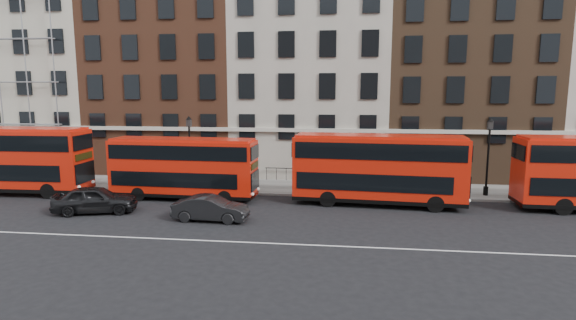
# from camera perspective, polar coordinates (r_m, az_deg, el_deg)

# --- Properties ---
(ground) EXTENTS (120.00, 120.00, 0.00)m
(ground) POSITION_cam_1_polar(r_m,az_deg,el_deg) (23.81, -0.33, -9.01)
(ground) COLOR black
(ground) RESTS_ON ground
(pavement) EXTENTS (80.00, 5.00, 0.15)m
(pavement) POSITION_cam_1_polar(r_m,az_deg,el_deg) (33.89, 1.98, -3.50)
(pavement) COLOR gray
(pavement) RESTS_ON ground
(kerb) EXTENTS (80.00, 0.30, 0.16)m
(kerb) POSITION_cam_1_polar(r_m,az_deg,el_deg) (31.46, 1.57, -4.45)
(kerb) COLOR gray
(kerb) RESTS_ON ground
(road_centre_line) EXTENTS (70.00, 0.12, 0.01)m
(road_centre_line) POSITION_cam_1_polar(r_m,az_deg,el_deg) (21.93, -1.02, -10.58)
(road_centre_line) COLOR white
(road_centre_line) RESTS_ON ground
(building_terrace) EXTENTS (64.00, 11.95, 22.00)m
(building_terrace) POSITION_cam_1_polar(r_m,az_deg,el_deg) (40.60, 2.58, 12.95)
(building_terrace) COLOR beige
(building_terrace) RESTS_ON ground
(bus_a) EXTENTS (11.33, 3.02, 4.73)m
(bus_a) POSITION_cam_1_polar(r_m,az_deg,el_deg) (37.42, -32.00, 0.16)
(bus_a) COLOR red
(bus_a) RESTS_ON ground
(bus_b) EXTENTS (9.94, 2.75, 4.14)m
(bus_b) POSITION_cam_1_polar(r_m,az_deg,el_deg) (31.03, -13.18, -0.84)
(bus_b) COLOR red
(bus_b) RESTS_ON ground
(bus_c) EXTENTS (10.93, 3.42, 4.52)m
(bus_c) POSITION_cam_1_polar(r_m,az_deg,el_deg) (29.16, 11.30, -0.97)
(bus_c) COLOR red
(bus_c) RESTS_ON ground
(car_rear) EXTENTS (5.15, 3.12, 1.64)m
(car_rear) POSITION_cam_1_polar(r_m,az_deg,el_deg) (29.44, -23.27, -4.62)
(car_rear) COLOR black
(car_rear) RESTS_ON ground
(car_front) EXTENTS (4.32, 1.66, 1.40)m
(car_front) POSITION_cam_1_polar(r_m,az_deg,el_deg) (25.87, -9.81, -6.07)
(car_front) COLOR black
(car_front) RESTS_ON ground
(lamp_post_left) EXTENTS (0.44, 0.44, 5.33)m
(lamp_post_left) POSITION_cam_1_polar(r_m,az_deg,el_deg) (33.47, -12.36, 1.37)
(lamp_post_left) COLOR black
(lamp_post_left) RESTS_ON pavement
(lamp_post_right) EXTENTS (0.44, 0.44, 5.33)m
(lamp_post_right) POSITION_cam_1_polar(r_m,az_deg,el_deg) (33.47, 24.08, 0.80)
(lamp_post_right) COLOR black
(lamp_post_right) RESTS_ON pavement
(iron_railings) EXTENTS (6.60, 0.06, 1.00)m
(iron_railings) POSITION_cam_1_polar(r_m,az_deg,el_deg) (35.92, 2.30, -1.86)
(iron_railings) COLOR black
(iron_railings) RESTS_ON pavement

